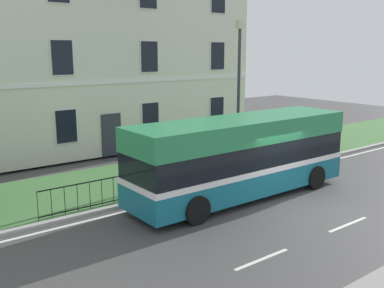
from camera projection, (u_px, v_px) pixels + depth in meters
name	position (u px, v px, depth m)	size (l,w,h in m)	color
ground_plane	(282.00, 202.00, 16.52)	(60.00, 56.00, 0.18)	#454343
georgian_townhouse	(66.00, 31.00, 25.91)	(19.57, 10.63, 12.93)	silver
iron_verge_railing	(189.00, 174.00, 17.96)	(12.28, 0.04, 0.97)	black
single_decker_bus	(242.00, 156.00, 16.79)	(9.34, 2.60, 3.04)	#15677B
street_lamp_post	(239.00, 85.00, 20.23)	(0.36, 0.24, 6.69)	#333338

